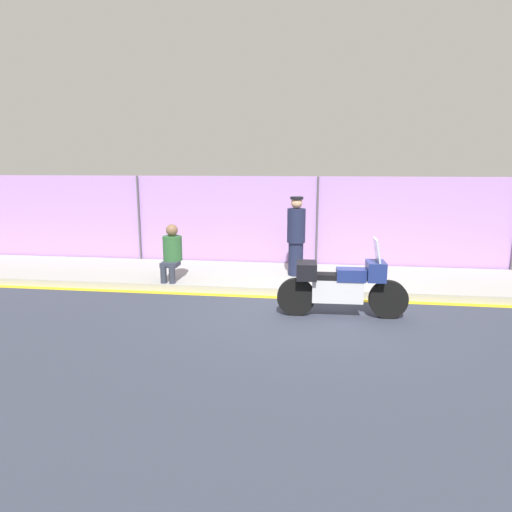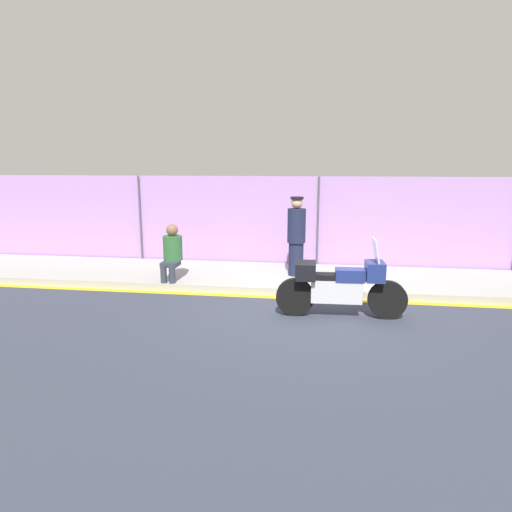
% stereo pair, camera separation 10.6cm
% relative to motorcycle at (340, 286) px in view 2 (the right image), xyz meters
% --- Properties ---
extents(ground_plane, '(120.00, 120.00, 0.00)m').
position_rel_motorcycle_xyz_m(ground_plane, '(-0.47, 0.28, -0.58)').
color(ground_plane, '#333847').
extents(sidewalk, '(35.65, 2.55, 0.16)m').
position_rel_motorcycle_xyz_m(sidewalk, '(-0.47, 2.40, -0.50)').
color(sidewalk, '#9E9E99').
rests_on(sidewalk, ground_plane).
extents(curb_paint_stripe, '(35.65, 0.18, 0.01)m').
position_rel_motorcycle_xyz_m(curb_paint_stripe, '(-0.47, 1.04, -0.58)').
color(curb_paint_stripe, gold).
rests_on(curb_paint_stripe, ground_plane).
extents(storefront_fence, '(33.86, 0.17, 2.43)m').
position_rel_motorcycle_xyz_m(storefront_fence, '(-0.47, 3.77, 0.63)').
color(storefront_fence, '#AD7FC6').
rests_on(storefront_fence, ground_plane).
extents(motorcycle, '(2.35, 0.55, 1.46)m').
position_rel_motorcycle_xyz_m(motorcycle, '(0.00, 0.00, 0.00)').
color(motorcycle, black).
rests_on(motorcycle, ground_plane).
extents(officer_standing, '(0.42, 0.42, 1.84)m').
position_rel_motorcycle_xyz_m(officer_standing, '(-0.94, 2.38, 0.52)').
color(officer_standing, '#191E38').
rests_on(officer_standing, sidewalk).
extents(person_seated_on_curb, '(0.43, 0.67, 1.25)m').
position_rel_motorcycle_xyz_m(person_seated_on_curb, '(-3.67, 1.57, 0.26)').
color(person_seated_on_curb, '#2D3342').
rests_on(person_seated_on_curb, sidewalk).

